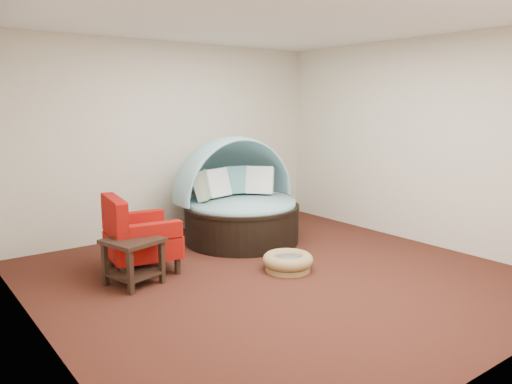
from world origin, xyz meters
TOP-DOWN VIEW (x-y plane):
  - floor at (0.00, 0.00)m, footprint 5.00×5.00m
  - wall_back at (0.00, 2.50)m, footprint 5.00×0.00m
  - wall_front at (0.00, -2.50)m, footprint 5.00×0.00m
  - wall_left at (-2.50, 0.00)m, footprint 0.00×5.00m
  - wall_right at (2.50, 0.00)m, footprint 0.00×5.00m
  - ceiling at (0.00, 0.00)m, footprint 5.00×5.00m
  - canopy_daybed at (0.52, 1.50)m, footprint 1.78×1.68m
  - pet_basket at (0.22, 0.06)m, footprint 0.60×0.60m
  - red_armchair at (-1.18, 1.09)m, footprint 0.87×0.87m
  - side_table at (-1.39, 0.72)m, footprint 0.65×0.65m

SIDE VIEW (x-z plane):
  - floor at x=0.00m, z-range 0.00..0.00m
  - pet_basket at x=0.22m, z-range 0.00..0.21m
  - side_table at x=-1.39m, z-range 0.07..0.58m
  - red_armchair at x=-1.18m, z-range -0.04..0.86m
  - canopy_daybed at x=0.52m, z-range -0.05..1.42m
  - wall_back at x=0.00m, z-range -1.10..3.90m
  - wall_front at x=0.00m, z-range -1.10..3.90m
  - wall_left at x=-2.50m, z-range -1.10..3.90m
  - wall_right at x=2.50m, z-range -1.10..3.90m
  - ceiling at x=0.00m, z-range 2.80..2.80m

